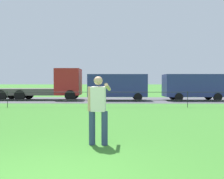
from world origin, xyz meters
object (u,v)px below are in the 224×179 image
object	(u,v)px
flatbed_truck_far_left	(52,86)
panel_van_center	(193,86)
panel_van_far_right	(118,86)
person_thrower	(98,108)

from	to	relation	value
flatbed_truck_far_left	panel_van_center	bearing A→B (deg)	-2.19
panel_van_far_right	flatbed_truck_far_left	bearing A→B (deg)	175.76
panel_van_far_right	panel_van_center	bearing A→B (deg)	-0.36
flatbed_truck_far_left	person_thrower	bearing A→B (deg)	-70.76
person_thrower	panel_van_center	xyz separation A→B (m)	(7.19, 14.22, 0.34)
person_thrower	flatbed_truck_far_left	xyz separation A→B (m)	(-5.13, 14.69, 0.29)
person_thrower	panel_van_far_right	xyz separation A→B (m)	(0.67, 14.26, 0.34)
person_thrower	panel_van_far_right	size ratio (longest dim) A/B	0.35
person_thrower	panel_van_center	world-z (taller)	panel_van_center
panel_van_center	flatbed_truck_far_left	bearing A→B (deg)	177.81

